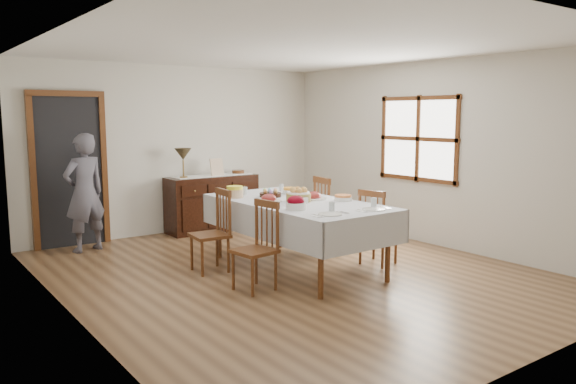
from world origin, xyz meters
TOP-DOWN VIEW (x-y plane):
  - ground at (0.00, 0.00)m, footprint 6.00×6.00m
  - room_shell at (-0.15, 0.42)m, footprint 5.02×6.02m
  - dining_table at (0.14, 0.10)m, footprint 1.24×2.42m
  - chair_left_near at (-0.67, -0.28)m, footprint 0.44×0.44m
  - chair_left_far at (-0.71, 0.63)m, footprint 0.44×0.44m
  - chair_right_near at (1.05, -0.32)m, footprint 0.47×0.47m
  - chair_right_far at (1.02, 0.53)m, footprint 0.49×0.49m
  - sideboard at (0.41, 2.72)m, footprint 1.47×0.53m
  - person at (-1.63, 2.52)m, footprint 0.61×0.47m
  - bread_basket at (0.14, 0.08)m, footprint 0.29×0.29m
  - egg_basket at (0.09, 0.60)m, footprint 0.28×0.28m
  - ham_platter_a at (-0.15, 0.28)m, footprint 0.32×0.32m
  - ham_platter_b at (0.40, 0.12)m, footprint 0.32×0.32m
  - beet_bowl at (-0.22, -0.35)m, footprint 0.22×0.22m
  - carrot_bowl at (0.44, 0.65)m, footprint 0.20×0.20m
  - pineapple_bowl at (-0.31, 0.80)m, footprint 0.21×0.21m
  - casserole_dish at (0.61, -0.18)m, footprint 0.21×0.21m
  - butter_dish at (0.07, -0.06)m, footprint 0.14×0.09m
  - setting_left at (-0.09, -0.76)m, footprint 0.42×0.31m
  - setting_right at (0.49, -0.81)m, footprint 0.42×0.31m
  - glass_far_a at (-0.10, 0.90)m, footprint 0.06×0.06m
  - glass_far_b at (0.53, 0.97)m, footprint 0.06×0.06m
  - runner at (0.45, 2.75)m, footprint 1.30×0.35m
  - table_lamp at (-0.09, 2.69)m, footprint 0.26×0.26m
  - picture_frame at (0.48, 2.66)m, footprint 0.22×0.08m
  - deco_bowl at (0.92, 2.75)m, footprint 0.20×0.20m

SIDE VIEW (x-z plane):
  - ground at x=0.00m, z-range 0.00..0.00m
  - sideboard at x=0.41m, z-range 0.00..0.88m
  - chair_right_near at x=1.05m, z-range 0.01..0.95m
  - chair_left_near at x=-0.67m, z-range 0.01..0.95m
  - chair_left_far at x=-0.71m, z-range 0.01..0.98m
  - chair_right_far at x=1.02m, z-range 0.01..1.03m
  - dining_table at x=0.14m, z-range 0.32..1.15m
  - setting_left at x=-0.09m, z-range 0.80..0.90m
  - setting_right at x=0.49m, z-range 0.80..0.90m
  - ham_platter_a at x=-0.15m, z-range 0.80..0.91m
  - ham_platter_b at x=0.40m, z-range 0.80..0.91m
  - person at x=-1.63m, z-range 0.00..1.71m
  - egg_basket at x=0.09m, z-range 0.81..0.91m
  - casserole_dish at x=0.61m, z-range 0.83..0.90m
  - butter_dish at x=0.07m, z-range 0.83..0.90m
  - carrot_bowl at x=0.44m, z-range 0.82..0.91m
  - glass_far_b at x=0.53m, z-range 0.83..0.92m
  - glass_far_a at x=-0.10m, z-range 0.83..0.93m
  - runner at x=0.45m, z-range 0.88..0.89m
  - beet_bowl at x=-0.22m, z-range 0.82..0.97m
  - pineapple_bowl at x=-0.31m, z-range 0.83..0.97m
  - bread_basket at x=0.14m, z-range 0.81..0.99m
  - deco_bowl at x=0.92m, z-range 0.88..0.94m
  - picture_frame at x=0.48m, z-range 0.88..1.16m
  - table_lamp at x=-0.09m, z-range 1.01..1.47m
  - room_shell at x=-0.15m, z-range 0.32..2.97m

